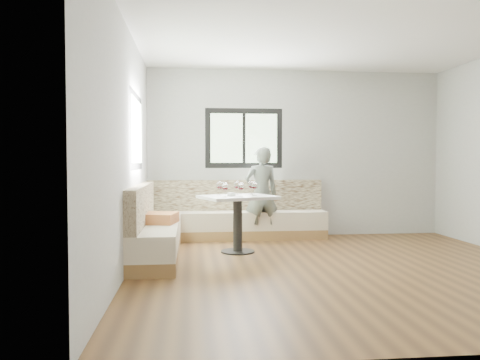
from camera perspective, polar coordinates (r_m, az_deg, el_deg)
The scene contains 11 objects.
room at distance 5.65m, azimuth 11.58°, elevation 3.79°, with size 5.01×5.01×2.81m.
banquette at distance 7.00m, azimuth -4.40°, elevation -5.34°, with size 2.90×2.80×0.95m.
table at distance 6.47m, azimuth -0.28°, elevation -3.67°, with size 1.15×1.03×0.79m.
person at distance 7.46m, azimuth 2.62°, elevation -1.67°, with size 0.54×0.36×1.49m, color slate.
olive_ramekin at distance 6.39m, azimuth -1.07°, elevation -1.76°, with size 0.11×0.11×0.05m.
wine_glass_a at distance 6.18m, azimuth -1.83°, elevation -0.84°, with size 0.09×0.09×0.20m.
wine_glass_b at distance 6.22m, azimuth 0.12°, elevation -0.82°, with size 0.09×0.09×0.20m.
wine_glass_c at distance 6.42m, azimuth 1.79°, elevation -0.73°, with size 0.09×0.09×0.20m.
wine_glass_d at distance 6.58m, azimuth -0.39°, elevation -0.66°, with size 0.09×0.09×0.20m.
wine_glass_e at distance 6.65m, azimuth 1.38°, elevation -0.63°, with size 0.09×0.09×0.20m.
wine_glass_f at distance 6.53m, azimuth -2.52°, elevation -0.68°, with size 0.09×0.09×0.20m.
Camera 1 is at (-1.78, -5.31, 1.25)m, focal length 35.00 mm.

